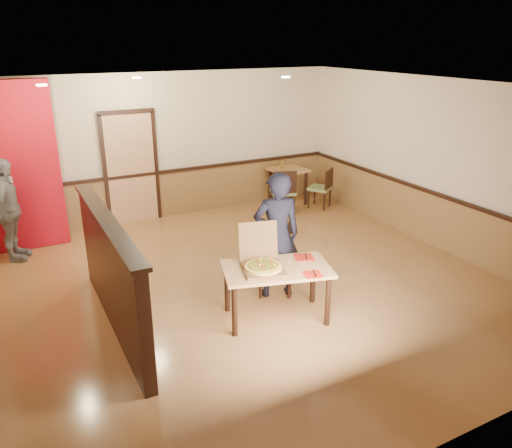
{
  "coord_description": "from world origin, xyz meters",
  "views": [
    {
      "loc": [
        -2.96,
        -5.8,
        3.4
      ],
      "look_at": [
        0.07,
        0.0,
        0.94
      ],
      "focal_mm": 35.0,
      "sensor_mm": 36.0,
      "label": 1
    }
  ],
  "objects_px": {
    "side_table": "(288,177)",
    "diner": "(277,236)",
    "pizza_box": "(262,264)",
    "passerby": "(9,211)",
    "main_table": "(276,275)",
    "side_chair_left": "(284,190)",
    "side_chair_right": "(323,186)",
    "condiment": "(282,165)",
    "diner_chair": "(275,255)"
  },
  "relations": [
    {
      "from": "main_table",
      "to": "side_chair_left",
      "type": "bearing_deg",
      "value": 74.05
    },
    {
      "from": "side_chair_left",
      "to": "side_chair_right",
      "type": "bearing_deg",
      "value": -159.66
    },
    {
      "from": "diner_chair",
      "to": "diner",
      "type": "bearing_deg",
      "value": -83.76
    },
    {
      "from": "diner",
      "to": "condiment",
      "type": "bearing_deg",
      "value": -105.96
    },
    {
      "from": "side_chair_left",
      "to": "condiment",
      "type": "xyz_separation_m",
      "value": [
        0.38,
        0.73,
        0.32
      ]
    },
    {
      "from": "main_table",
      "to": "diner_chair",
      "type": "xyz_separation_m",
      "value": [
        0.37,
        0.69,
        -0.08
      ]
    },
    {
      "from": "main_table",
      "to": "side_table",
      "type": "xyz_separation_m",
      "value": [
        2.57,
        4.0,
        -0.02
      ]
    },
    {
      "from": "passerby",
      "to": "main_table",
      "type": "bearing_deg",
      "value": -120.99
    },
    {
      "from": "pizza_box",
      "to": "condiment",
      "type": "height_order",
      "value": "pizza_box"
    },
    {
      "from": "main_table",
      "to": "side_chair_right",
      "type": "distance_m",
      "value": 4.57
    },
    {
      "from": "diner_chair",
      "to": "diner",
      "type": "relative_size",
      "value": 0.55
    },
    {
      "from": "main_table",
      "to": "diner",
      "type": "height_order",
      "value": "diner"
    },
    {
      "from": "diner_chair",
      "to": "side_chair_left",
      "type": "xyz_separation_m",
      "value": [
        1.73,
        2.69,
        -0.01
      ]
    },
    {
      "from": "side_chair_left",
      "to": "pizza_box",
      "type": "xyz_separation_m",
      "value": [
        -2.27,
        -3.33,
        0.26
      ]
    },
    {
      "from": "passerby",
      "to": "pizza_box",
      "type": "relative_size",
      "value": 2.41
    },
    {
      "from": "condiment",
      "to": "side_chair_right",
      "type": "bearing_deg",
      "value": -51.04
    },
    {
      "from": "pizza_box",
      "to": "main_table",
      "type": "bearing_deg",
      "value": -1.72
    },
    {
      "from": "side_table",
      "to": "passerby",
      "type": "height_order",
      "value": "passerby"
    },
    {
      "from": "main_table",
      "to": "pizza_box",
      "type": "xyz_separation_m",
      "value": [
        -0.17,
        0.05,
        0.17
      ]
    },
    {
      "from": "diner",
      "to": "passerby",
      "type": "xyz_separation_m",
      "value": [
        -3.16,
        2.98,
        -0.05
      ]
    },
    {
      "from": "main_table",
      "to": "pizza_box",
      "type": "distance_m",
      "value": 0.25
    },
    {
      "from": "diner",
      "to": "pizza_box",
      "type": "distance_m",
      "value": 0.7
    },
    {
      "from": "condiment",
      "to": "passerby",
      "type": "bearing_deg",
      "value": -173.75
    },
    {
      "from": "main_table",
      "to": "side_chair_left",
      "type": "distance_m",
      "value": 3.98
    },
    {
      "from": "diner_chair",
      "to": "side_chair_right",
      "type": "bearing_deg",
      "value": 72.91
    },
    {
      "from": "side_chair_right",
      "to": "diner",
      "type": "relative_size",
      "value": 0.48
    },
    {
      "from": "condiment",
      "to": "main_table",
      "type": "bearing_deg",
      "value": -121.12
    },
    {
      "from": "side_table",
      "to": "diner",
      "type": "distance_m",
      "value": 4.14
    },
    {
      "from": "diner_chair",
      "to": "passerby",
      "type": "xyz_separation_m",
      "value": [
        -3.21,
        2.84,
        0.3
      ]
    },
    {
      "from": "side_chair_right",
      "to": "passerby",
      "type": "distance_m",
      "value": 5.92
    },
    {
      "from": "passerby",
      "to": "pizza_box",
      "type": "height_order",
      "value": "passerby"
    },
    {
      "from": "side_chair_left",
      "to": "diner",
      "type": "distance_m",
      "value": 3.37
    },
    {
      "from": "side_chair_right",
      "to": "diner",
      "type": "bearing_deg",
      "value": 11.22
    },
    {
      "from": "passerby",
      "to": "side_chair_right",
      "type": "bearing_deg",
      "value": -71.14
    },
    {
      "from": "side_chair_left",
      "to": "side_chair_right",
      "type": "relative_size",
      "value": 1.12
    },
    {
      "from": "diner",
      "to": "pizza_box",
      "type": "bearing_deg",
      "value": 60.98
    },
    {
      "from": "side_table",
      "to": "side_chair_left",
      "type": "bearing_deg",
      "value": -127.53
    },
    {
      "from": "side_chair_left",
      "to": "passerby",
      "type": "relative_size",
      "value": 0.57
    },
    {
      "from": "side_table",
      "to": "pizza_box",
      "type": "xyz_separation_m",
      "value": [
        -2.75,
        -3.95,
        0.19
      ]
    },
    {
      "from": "side_table",
      "to": "condiment",
      "type": "xyz_separation_m",
      "value": [
        -0.09,
        0.11,
        0.25
      ]
    },
    {
      "from": "side_table",
      "to": "condiment",
      "type": "distance_m",
      "value": 0.29
    },
    {
      "from": "diner",
      "to": "pizza_box",
      "type": "xyz_separation_m",
      "value": [
        -0.48,
        -0.49,
        -0.11
      ]
    },
    {
      "from": "main_table",
      "to": "side_chair_left",
      "type": "height_order",
      "value": "side_chair_left"
    },
    {
      "from": "diner_chair",
      "to": "condiment",
      "type": "bearing_deg",
      "value": 86.03
    },
    {
      "from": "main_table",
      "to": "passerby",
      "type": "xyz_separation_m",
      "value": [
        -2.84,
        3.53,
        0.23
      ]
    },
    {
      "from": "main_table",
      "to": "side_table",
      "type": "bearing_deg",
      "value": 73.12
    },
    {
      "from": "diner_chair",
      "to": "side_chair_right",
      "type": "height_order",
      "value": "diner_chair"
    },
    {
      "from": "diner_chair",
      "to": "side_table",
      "type": "distance_m",
      "value": 3.98
    },
    {
      "from": "side_chair_right",
      "to": "passerby",
      "type": "relative_size",
      "value": 0.51
    },
    {
      "from": "side_table",
      "to": "condiment",
      "type": "height_order",
      "value": "condiment"
    }
  ]
}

